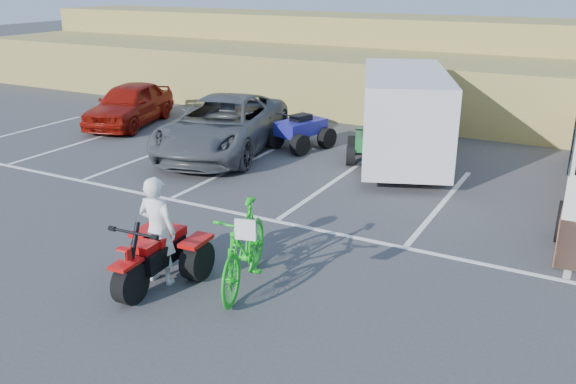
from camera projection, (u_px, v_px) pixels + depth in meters
The scene contains 11 objects.
ground at pixel (206, 269), 10.29m from camera, with size 100.00×100.00×0.00m, color #3C3C3E.
parking_stripes at pixel (348, 203), 13.28m from camera, with size 28.00×5.16×0.01m.
grass_embankment at pixel (448, 68), 22.66m from camera, with size 40.00×8.50×3.10m.
red_trike_atv at pixel (156, 285), 9.75m from camera, with size 1.29×1.73×1.12m, color #BD0B0A, non-canonical shape.
rider at pixel (158, 231), 9.58m from camera, with size 0.65×0.43×1.78m, color white.
green_dirt_bike at pixel (244, 247), 9.53m from camera, with size 0.63×2.24×1.35m, color #14BF19.
grey_pickup at pixel (222, 125), 16.87m from camera, with size 2.53×5.49×1.53m, color #45494D.
red_car at pixel (129, 104), 20.00m from camera, with size 1.64×4.08×1.39m, color maroon.
cargo_trailer at pixel (404, 114), 15.74m from camera, with size 3.76×5.51×2.39m.
quad_atv_blue at pixel (301, 148), 17.51m from camera, with size 1.25×1.67×1.09m, color navy, non-canonical shape.
quad_atv_green at pixel (368, 160), 16.35m from camera, with size 1.14×1.52×1.00m, color #145825, non-canonical shape.
Camera 1 is at (5.61, -7.50, 4.68)m, focal length 38.00 mm.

